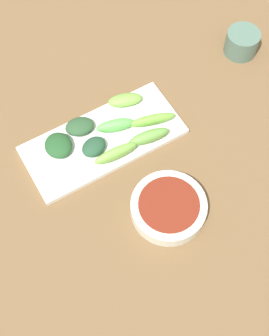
# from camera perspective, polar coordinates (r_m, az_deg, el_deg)

# --- Properties ---
(tabletop) EXTENTS (2.10, 2.10, 0.02)m
(tabletop) POSITION_cam_1_polar(r_m,az_deg,el_deg) (0.97, -0.89, 0.02)
(tabletop) COLOR brown
(tabletop) RESTS_ON ground
(sauce_bowl) EXTENTS (0.15, 0.15, 0.03)m
(sauce_bowl) POSITION_cam_1_polar(r_m,az_deg,el_deg) (0.91, 4.10, -4.71)
(sauce_bowl) COLOR silver
(sauce_bowl) RESTS_ON tabletop
(serving_plate) EXTENTS (0.15, 0.33, 0.01)m
(serving_plate) POSITION_cam_1_polar(r_m,az_deg,el_deg) (0.99, -3.75, 3.35)
(serving_plate) COLOR white
(serving_plate) RESTS_ON tabletop
(broccoli_leafy_0) EXTENTS (0.05, 0.06, 0.02)m
(broccoli_leafy_0) POSITION_cam_1_polar(r_m,az_deg,el_deg) (0.96, -4.88, 2.55)
(broccoli_leafy_0) COLOR #234B31
(broccoli_leafy_0) RESTS_ON serving_plate
(broccoli_stalk_1) EXTENTS (0.03, 0.10, 0.03)m
(broccoli_stalk_1) POSITION_cam_1_polar(r_m,az_deg,el_deg) (0.95, -2.23, 1.78)
(broccoli_stalk_1) COLOR #77B448
(broccoli_stalk_1) RESTS_ON serving_plate
(broccoli_stalk_2) EXTENTS (0.05, 0.10, 0.02)m
(broccoli_stalk_2) POSITION_cam_1_polar(r_m,az_deg,el_deg) (0.99, 2.14, 5.79)
(broccoli_stalk_2) COLOR #70AE3D
(broccoli_stalk_2) RESTS_ON serving_plate
(broccoli_leafy_3) EXTENTS (0.06, 0.07, 0.02)m
(broccoli_leafy_3) POSITION_cam_1_polar(r_m,az_deg,el_deg) (0.99, -6.57, 4.96)
(broccoli_leafy_3) COLOR #2B502E
(broccoli_leafy_3) RESTS_ON serving_plate
(broccoli_leafy_4) EXTENTS (0.07, 0.06, 0.02)m
(broccoli_leafy_4) POSITION_cam_1_polar(r_m,az_deg,el_deg) (0.97, -9.09, 2.69)
(broccoli_leafy_4) COLOR #235027
(broccoli_leafy_4) RESTS_ON serving_plate
(broccoli_stalk_5) EXTENTS (0.04, 0.09, 0.03)m
(broccoli_stalk_5) POSITION_cam_1_polar(r_m,az_deg,el_deg) (0.97, 1.77, 3.79)
(broccoli_stalk_5) COLOR #67A145
(broccoli_stalk_5) RESTS_ON serving_plate
(broccoli_stalk_6) EXTENTS (0.05, 0.08, 0.02)m
(broccoli_stalk_6) POSITION_cam_1_polar(r_m,az_deg,el_deg) (1.02, -1.13, 8.15)
(broccoli_stalk_6) COLOR #78B147
(broccoli_stalk_6) RESTS_ON serving_plate
(broccoli_stalk_7) EXTENTS (0.05, 0.08, 0.03)m
(broccoli_stalk_7) POSITION_cam_1_polar(r_m,az_deg,el_deg) (0.99, -2.29, 5.13)
(broccoli_stalk_7) COLOR #60BC54
(broccoli_stalk_7) RESTS_ON serving_plate
(tea_cup) EXTENTS (0.07, 0.07, 0.06)m
(tea_cup) POSITION_cam_1_polar(r_m,az_deg,el_deg) (1.14, 12.72, 14.45)
(tea_cup) COLOR #517162
(tea_cup) RESTS_ON tabletop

